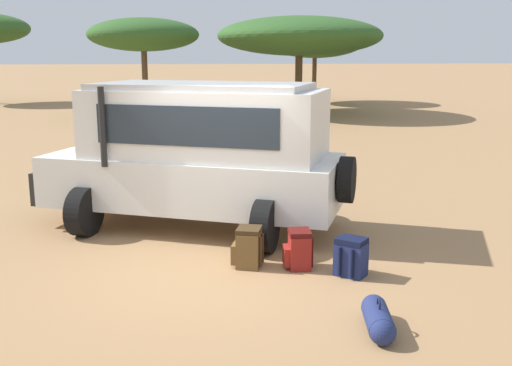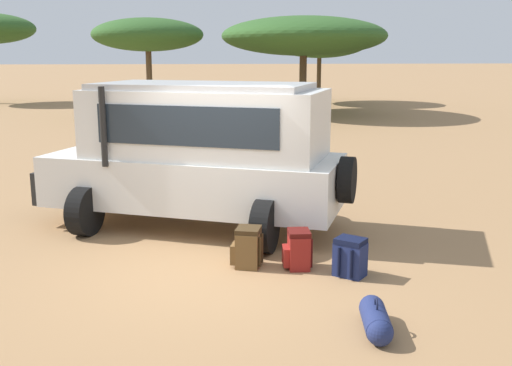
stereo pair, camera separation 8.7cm
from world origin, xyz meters
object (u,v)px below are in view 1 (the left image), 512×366
object	(u,v)px
acacia_tree_left_mid	(143,35)
acacia_tree_centre_back	(299,36)
backpack_cluster_center	(248,248)
backpack_beside_front_wheel	(298,250)
safari_vehicle	(199,152)
acacia_tree_right_mid	(315,40)
backpack_near_rear_wheel	(351,257)
duffel_bag_low_black_case	(378,319)

from	to	relation	value
acacia_tree_left_mid	acacia_tree_centre_back	xyz separation A→B (m)	(7.31, -0.07, -0.04)
backpack_cluster_center	backpack_beside_front_wheel	bearing A→B (deg)	-11.30
safari_vehicle	backpack_cluster_center	distance (m)	2.35
backpack_beside_front_wheel	acacia_tree_right_mid	world-z (taller)	acacia_tree_right_mid
backpack_beside_front_wheel	acacia_tree_right_mid	size ratio (longest dim) A/B	0.09
backpack_near_rear_wheel	duffel_bag_low_black_case	size ratio (longest dim) A/B	0.59
backpack_near_rear_wheel	acacia_tree_right_mid	xyz separation A→B (m)	(5.48, 27.86, 3.42)
backpack_cluster_center	acacia_tree_centre_back	size ratio (longest dim) A/B	0.07
backpack_beside_front_wheel	acacia_tree_centre_back	xyz separation A→B (m)	(3.96, 21.04, 3.44)
backpack_beside_front_wheel	duffel_bag_low_black_case	xyz separation A→B (m)	(0.48, -2.01, -0.12)
duffel_bag_low_black_case	acacia_tree_centre_back	bearing A→B (deg)	81.42
duffel_bag_low_black_case	acacia_tree_right_mid	distance (m)	30.25
backpack_cluster_center	duffel_bag_low_black_case	size ratio (longest dim) A/B	0.63
backpack_cluster_center	acacia_tree_left_mid	xyz separation A→B (m)	(-2.66, 20.97, 3.47)
duffel_bag_low_black_case	acacia_tree_right_mid	xyz separation A→B (m)	(5.64, 29.51, 3.53)
acacia_tree_right_mid	acacia_tree_left_mid	bearing A→B (deg)	-146.01
backpack_beside_front_wheel	acacia_tree_centre_back	world-z (taller)	acacia_tree_centre_back
backpack_beside_front_wheel	backpack_cluster_center	xyz separation A→B (m)	(-0.68, 0.14, 0.01)
safari_vehicle	acacia_tree_right_mid	size ratio (longest dim) A/B	0.89
backpack_beside_front_wheel	acacia_tree_centre_back	distance (m)	21.68
backpack_beside_front_wheel	backpack_cluster_center	world-z (taller)	backpack_cluster_center
acacia_tree_right_mid	backpack_beside_front_wheel	bearing A→B (deg)	-102.56
backpack_near_rear_wheel	acacia_tree_left_mid	xyz separation A→B (m)	(-3.99, 21.47, 3.49)
safari_vehicle	backpack_beside_front_wheel	distance (m)	2.73
backpack_beside_front_wheel	acacia_tree_centre_back	size ratio (longest dim) A/B	0.06
backpack_beside_front_wheel	acacia_tree_left_mid	distance (m)	21.66
backpack_beside_front_wheel	acacia_tree_right_mid	xyz separation A→B (m)	(6.13, 27.50, 3.41)
acacia_tree_left_mid	acacia_tree_right_mid	distance (m)	11.43
acacia_tree_right_mid	duffel_bag_low_black_case	bearing A→B (deg)	-100.82
backpack_cluster_center	acacia_tree_right_mid	xyz separation A→B (m)	(6.81, 27.36, 3.40)
backpack_cluster_center	acacia_tree_centre_back	distance (m)	21.68
safari_vehicle	backpack_beside_front_wheel	xyz separation A→B (m)	(1.30, -2.17, -1.03)
safari_vehicle	backpack_cluster_center	world-z (taller)	safari_vehicle
backpack_cluster_center	acacia_tree_right_mid	distance (m)	28.40
safari_vehicle	acacia_tree_left_mid	world-z (taller)	acacia_tree_left_mid
backpack_beside_front_wheel	backpack_cluster_center	size ratio (longest dim) A/B	0.96
safari_vehicle	acacia_tree_right_mid	bearing A→B (deg)	73.66
duffel_bag_low_black_case	acacia_tree_right_mid	size ratio (longest dim) A/B	0.15
backpack_beside_front_wheel	duffel_bag_low_black_case	distance (m)	2.07
acacia_tree_left_mid	backpack_near_rear_wheel	bearing A→B (deg)	-79.46
backpack_cluster_center	backpack_near_rear_wheel	bearing A→B (deg)	-20.54
acacia_tree_left_mid	acacia_tree_centre_back	world-z (taller)	acacia_tree_centre_back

